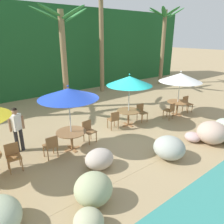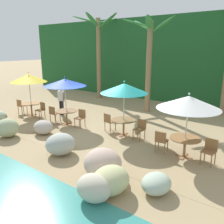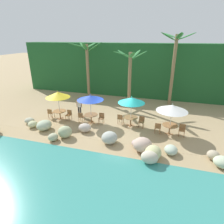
{
  "view_description": "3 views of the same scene",
  "coord_description": "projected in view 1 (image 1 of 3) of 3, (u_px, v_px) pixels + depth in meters",
  "views": [
    {
      "loc": [
        -5.33,
        -6.59,
        4.07
      ],
      "look_at": [
        0.02,
        0.24,
        0.92
      ],
      "focal_mm": 34.08,
      "sensor_mm": 36.0,
      "label": 1
    },
    {
      "loc": [
        6.54,
        -8.17,
        3.84
      ],
      "look_at": [
        0.36,
        0.4,
        0.96
      ],
      "focal_mm": 37.93,
      "sensor_mm": 36.0,
      "label": 2
    },
    {
      "loc": [
        3.53,
        -13.16,
        6.64
      ],
      "look_at": [
        -0.43,
        0.15,
        1.06
      ],
      "focal_mm": 30.1,
      "sensor_mm": 36.0,
      "label": 3
    }
  ],
  "objects": [
    {
      "name": "ground_plane",
      "position": [
        115.0,
        133.0,
        9.35
      ],
      "size": [
        120.0,
        120.0,
        0.0
      ],
      "primitive_type": "plane",
      "color": "tan"
    },
    {
      "name": "terrace_deck",
      "position": [
        115.0,
        133.0,
        9.35
      ],
      "size": [
        18.0,
        5.2,
        0.01
      ],
      "color": "tan",
      "rests_on": "ground"
    },
    {
      "name": "foliage_backdrop",
      "position": [
        35.0,
        51.0,
        14.99
      ],
      "size": [
        28.0,
        2.4,
        6.0
      ],
      "color": "#1E5628",
      "rests_on": "ground"
    },
    {
      "name": "rock_seawall",
      "position": [
        161.0,
        160.0,
        6.68
      ],
      "size": [
        16.81,
        3.4,
        0.88
      ],
      "color": "#B89F95",
      "rests_on": "ground"
    },
    {
      "name": "chair_yellow_seaward",
      "position": [
        13.0,
        155.0,
        6.69
      ],
      "size": [
        0.45,
        0.46,
        0.87
      ],
      "color": "olive",
      "rests_on": "ground"
    },
    {
      "name": "umbrella_blue",
      "position": [
        68.0,
        93.0,
        7.29
      ],
      "size": [
        2.11,
        2.11,
        2.48
      ],
      "color": "silver",
      "rests_on": "ground"
    },
    {
      "name": "dining_table_blue",
      "position": [
        71.0,
        135.0,
        7.82
      ],
      "size": [
        1.1,
        1.1,
        0.74
      ],
      "color": "olive",
      "rests_on": "ground"
    },
    {
      "name": "chair_blue_seaward",
      "position": [
        88.0,
        130.0,
        8.47
      ],
      "size": [
        0.46,
        0.46,
        0.87
      ],
      "color": "olive",
      "rests_on": "ground"
    },
    {
      "name": "chair_blue_inland",
      "position": [
        51.0,
        145.0,
        7.28
      ],
      "size": [
        0.43,
        0.44,
        0.87
      ],
      "color": "olive",
      "rests_on": "ground"
    },
    {
      "name": "umbrella_teal",
      "position": [
        129.0,
        81.0,
        9.47
      ],
      "size": [
        2.07,
        2.07,
        2.47
      ],
      "color": "silver",
      "rests_on": "ground"
    },
    {
      "name": "dining_table_teal",
      "position": [
        129.0,
        113.0,
        10.0
      ],
      "size": [
        1.1,
        1.1,
        0.74
      ],
      "color": "olive",
      "rests_on": "ground"
    },
    {
      "name": "chair_teal_seaward",
      "position": [
        141.0,
        111.0,
        10.53
      ],
      "size": [
        0.46,
        0.47,
        0.87
      ],
      "color": "olive",
      "rests_on": "ground"
    },
    {
      "name": "chair_teal_inland",
      "position": [
        114.0,
        119.0,
        9.56
      ],
      "size": [
        0.48,
        0.48,
        0.87
      ],
      "color": "olive",
      "rests_on": "ground"
    },
    {
      "name": "umbrella_white",
      "position": [
        180.0,
        77.0,
        10.82
      ],
      "size": [
        2.18,
        2.18,
        2.37
      ],
      "color": "silver",
      "rests_on": "ground"
    },
    {
      "name": "dining_table_white",
      "position": [
        178.0,
        104.0,
        11.3
      ],
      "size": [
        1.1,
        1.1,
        0.74
      ],
      "color": "olive",
      "rests_on": "ground"
    },
    {
      "name": "chair_white_seaward",
      "position": [
        187.0,
        103.0,
        11.83
      ],
      "size": [
        0.46,
        0.47,
        0.87
      ],
      "color": "olive",
      "rests_on": "ground"
    },
    {
      "name": "chair_white_inland",
      "position": [
        170.0,
        110.0,
        10.72
      ],
      "size": [
        0.46,
        0.47,
        0.87
      ],
      "color": "olive",
      "rests_on": "ground"
    },
    {
      "name": "palm_tree_second",
      "position": [
        63.0,
        44.0,
        11.51
      ],
      "size": [
        3.08,
        3.01,
        5.52
      ],
      "color": "olive",
      "rests_on": "ground"
    },
    {
      "name": "palm_tree_third",
      "position": [
        101.0,
        28.0,
        14.9
      ],
      "size": [
        3.22,
        3.32,
        7.08
      ],
      "color": "olive",
      "rests_on": "ground"
    },
    {
      "name": "palm_tree_fourth",
      "position": [
        164.0,
        34.0,
        17.59
      ],
      "size": [
        2.98,
        3.02,
        6.16
      ],
      "color": "olive",
      "rests_on": "ground"
    },
    {
      "name": "waiter_in_white",
      "position": [
        17.0,
        126.0,
        7.6
      ],
      "size": [
        0.52,
        0.34,
        1.7
      ],
      "color": "#232328",
      "rests_on": "ground"
    }
  ]
}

